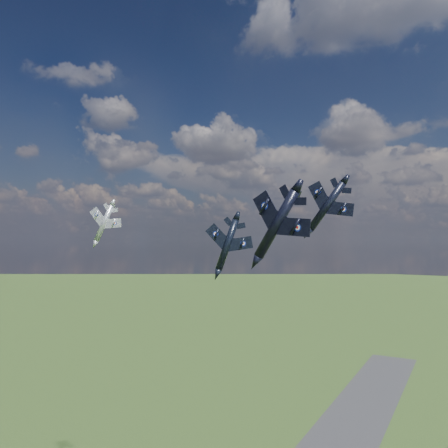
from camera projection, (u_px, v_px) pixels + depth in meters
The scene contains 4 objects.
jet_lead_navy at pixel (227, 245), 82.42m from camera, with size 9.87×13.77×2.85m, color black, non-canonical shape.
jet_right_navy at pixel (277, 224), 56.04m from camera, with size 9.71×13.54×2.80m, color black, non-canonical shape.
jet_high_navy at pixel (327, 206), 90.32m from camera, with size 11.46×15.98×3.31m, color black, non-canonical shape.
jet_left_silver at pixel (104, 223), 104.11m from camera, with size 9.19×12.81×2.65m, color #B2B5BE, non-canonical shape.
Camera 1 is at (45.33, -65.56, 79.60)m, focal length 35.00 mm.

